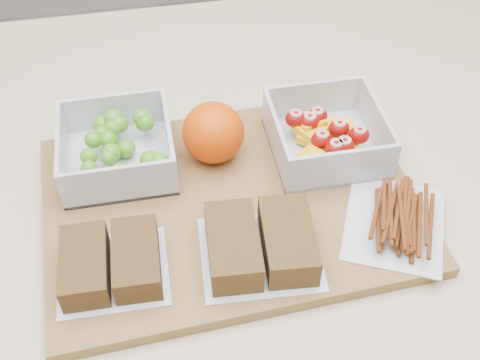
{
  "coord_description": "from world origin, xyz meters",
  "views": [
    {
      "loc": [
        -0.09,
        -0.45,
        1.43
      ],
      "look_at": [
        -0.0,
        0.01,
        0.93
      ],
      "focal_mm": 45.0,
      "sensor_mm": 36.0,
      "label": 1
    }
  ],
  "objects_px": {
    "orange": "(213,133)",
    "sandwich_bag_center": "(260,244)",
    "grape_container": "(119,147)",
    "fruit_container": "(326,137)",
    "pretzel_bag": "(396,216)",
    "cutting_board": "(231,204)",
    "sandwich_bag_left": "(111,263)"
  },
  "relations": [
    {
      "from": "cutting_board",
      "to": "sandwich_bag_center",
      "type": "relative_size",
      "value": 3.22
    },
    {
      "from": "grape_container",
      "to": "orange",
      "type": "height_order",
      "value": "orange"
    },
    {
      "from": "sandwich_bag_center",
      "to": "pretzel_bag",
      "type": "relative_size",
      "value": 0.82
    },
    {
      "from": "orange",
      "to": "pretzel_bag",
      "type": "xyz_separation_m",
      "value": [
        0.18,
        -0.14,
        -0.02
      ]
    },
    {
      "from": "cutting_board",
      "to": "sandwich_bag_center",
      "type": "height_order",
      "value": "sandwich_bag_center"
    },
    {
      "from": "fruit_container",
      "to": "pretzel_bag",
      "type": "height_order",
      "value": "fruit_container"
    },
    {
      "from": "fruit_container",
      "to": "sandwich_bag_left",
      "type": "distance_m",
      "value": 0.3
    },
    {
      "from": "sandwich_bag_center",
      "to": "sandwich_bag_left",
      "type": "bearing_deg",
      "value": 177.67
    },
    {
      "from": "cutting_board",
      "to": "orange",
      "type": "bearing_deg",
      "value": 92.49
    },
    {
      "from": "sandwich_bag_center",
      "to": "pretzel_bag",
      "type": "distance_m",
      "value": 0.15
    },
    {
      "from": "grape_container",
      "to": "pretzel_bag",
      "type": "height_order",
      "value": "grape_container"
    },
    {
      "from": "cutting_board",
      "to": "orange",
      "type": "xyz_separation_m",
      "value": [
        -0.01,
        0.07,
        0.05
      ]
    },
    {
      "from": "grape_container",
      "to": "fruit_container",
      "type": "distance_m",
      "value": 0.25
    },
    {
      "from": "orange",
      "to": "fruit_container",
      "type": "bearing_deg",
      "value": -6.52
    },
    {
      "from": "grape_container",
      "to": "orange",
      "type": "distance_m",
      "value": 0.11
    },
    {
      "from": "grape_container",
      "to": "sandwich_bag_left",
      "type": "relative_size",
      "value": 1.15
    },
    {
      "from": "cutting_board",
      "to": "grape_container",
      "type": "xyz_separation_m",
      "value": [
        -0.12,
        0.08,
        0.03
      ]
    },
    {
      "from": "orange",
      "to": "sandwich_bag_left",
      "type": "bearing_deg",
      "value": -130.51
    },
    {
      "from": "orange",
      "to": "sandwich_bag_center",
      "type": "bearing_deg",
      "value": -81.35
    },
    {
      "from": "grape_container",
      "to": "orange",
      "type": "relative_size",
      "value": 1.76
    },
    {
      "from": "sandwich_bag_center",
      "to": "orange",
      "type": "bearing_deg",
      "value": 98.65
    },
    {
      "from": "grape_container",
      "to": "fruit_container",
      "type": "relative_size",
      "value": 1.0
    },
    {
      "from": "fruit_container",
      "to": "pretzel_bag",
      "type": "distance_m",
      "value": 0.14
    },
    {
      "from": "fruit_container",
      "to": "sandwich_bag_center",
      "type": "distance_m",
      "value": 0.18
    },
    {
      "from": "orange",
      "to": "sandwich_bag_left",
      "type": "height_order",
      "value": "orange"
    },
    {
      "from": "sandwich_bag_left",
      "to": "cutting_board",
      "type": "bearing_deg",
      "value": 29.41
    },
    {
      "from": "cutting_board",
      "to": "orange",
      "type": "height_order",
      "value": "orange"
    },
    {
      "from": "grape_container",
      "to": "orange",
      "type": "xyz_separation_m",
      "value": [
        0.11,
        -0.01,
        0.01
      ]
    },
    {
      "from": "cutting_board",
      "to": "fruit_container",
      "type": "height_order",
      "value": "fruit_container"
    },
    {
      "from": "grape_container",
      "to": "pretzel_bag",
      "type": "distance_m",
      "value": 0.33
    },
    {
      "from": "orange",
      "to": "pretzel_bag",
      "type": "distance_m",
      "value": 0.23
    },
    {
      "from": "fruit_container",
      "to": "pretzel_bag",
      "type": "bearing_deg",
      "value": -71.8
    }
  ]
}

